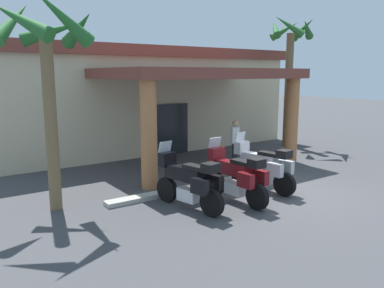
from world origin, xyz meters
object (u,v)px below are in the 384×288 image
motorcycle_maroon (236,176)px  motorcycle_silver (263,167)px  motorcycle_black (189,182)px  pedestrian (235,139)px  palm_tree_near_portico (290,54)px  motel_building (136,97)px  palm_tree_roadside (47,51)px

motorcycle_maroon → motorcycle_silver: size_ratio=1.00×
motorcycle_black → pedestrian: bearing=-65.6°
motorcycle_silver → palm_tree_near_portico: (6.13, 4.57, 3.53)m
motel_building → palm_tree_near_portico: palm_tree_near_portico is taller
motel_building → motorcycle_silver: bearing=-93.2°
motorcycle_silver → motorcycle_maroon: bearing=96.6°
palm_tree_near_portico → pedestrian: bearing=-159.4°
palm_tree_roadside → motorcycle_silver: bearing=-18.4°
motorcycle_silver → palm_tree_near_portico: bearing=-62.0°
motel_building → motorcycle_black: (-3.06, -8.93, -1.56)m
motorcycle_black → palm_tree_near_portico: palm_tree_near_portico is taller
motorcycle_black → motorcycle_maroon: (1.31, -0.25, 0.00)m
pedestrian → palm_tree_roadside: bearing=69.5°
motorcycle_maroon → palm_tree_near_portico: palm_tree_near_portico is taller
motel_building → motorcycle_silver: 8.96m
motorcycle_black → palm_tree_near_portico: 10.53m
motorcycle_black → motorcycle_silver: 2.63m
motel_building → motorcycle_black: 9.57m
motorcycle_maroon → palm_tree_roadside: (-4.00, 2.13, 3.12)m
motel_building → pedestrian: (0.92, -6.04, -1.28)m
motorcycle_black → motel_building: bearing=-30.5°
motel_building → palm_tree_roadside: size_ratio=2.65×
pedestrian → palm_tree_roadside: (-6.67, -1.01, 2.84)m
motel_building → palm_tree_roadside: bearing=-129.6°
motorcycle_maroon → palm_tree_near_portico: 9.60m
motorcycle_black → palm_tree_roadside: (-2.69, 1.88, 3.12)m
motel_building → palm_tree_roadside: 9.23m
motel_building → motorcycle_maroon: bearing=-101.2°
motel_building → motorcycle_black: size_ratio=6.20×
motel_building → palm_tree_near_portico: (5.69, -4.24, 1.96)m
motorcycle_black → pedestrian: pedestrian is taller
motorcycle_maroon → motorcycle_silver: 1.36m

